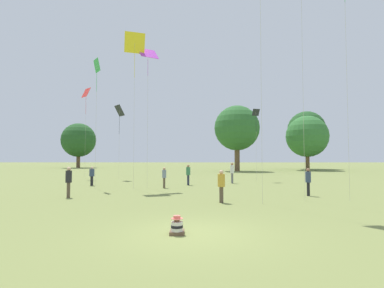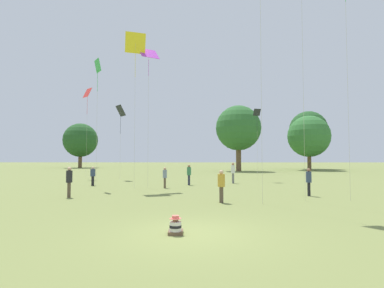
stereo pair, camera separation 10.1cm
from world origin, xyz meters
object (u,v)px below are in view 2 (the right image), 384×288
(person_standing_0, at_px, (189,173))
(distant_tree_1, at_px, (80,140))
(person_standing_4, at_px, (309,179))
(kite_8, at_px, (87,95))
(person_standing_5, at_px, (69,179))
(kite_5, at_px, (257,115))
(seated_toddler, at_px, (175,227))
(distant_tree_0, at_px, (238,128))
(distant_tree_2, at_px, (308,130))
(kite_1, at_px, (149,55))
(distant_tree_3, at_px, (309,136))
(kite_3, at_px, (121,112))
(person_standing_6, at_px, (221,183))
(person_standing_7, at_px, (233,171))
(person_standing_1, at_px, (93,174))
(kite_6, at_px, (135,45))
(kite_4, at_px, (98,70))
(person_standing_2, at_px, (165,176))

(person_standing_0, height_order, distant_tree_1, distant_tree_1)
(person_standing_4, bearing_deg, kite_8, 76.93)
(person_standing_5, relative_size, kite_5, 0.24)
(seated_toddler, bearing_deg, person_standing_0, 89.68)
(distant_tree_0, bearing_deg, distant_tree_2, 33.66)
(kite_1, distance_m, distant_tree_3, 40.47)
(kite_3, bearing_deg, person_standing_6, -144.83)
(seated_toddler, height_order, distant_tree_1, distant_tree_1)
(seated_toddler, bearing_deg, distant_tree_0, 79.24)
(person_standing_7, height_order, kite_8, kite_8)
(person_standing_1, relative_size, kite_1, 0.14)
(kite_1, bearing_deg, distant_tree_1, 132.66)
(person_standing_1, distance_m, kite_5, 16.18)
(kite_6, distance_m, distant_tree_1, 52.30)
(kite_3, relative_size, kite_4, 0.81)
(seated_toddler, xyz_separation_m, person_standing_1, (-7.86, 15.25, 0.67))
(person_standing_1, bearing_deg, kite_6, -15.24)
(person_standing_6, xyz_separation_m, person_standing_7, (1.89, 11.42, 0.14))
(distant_tree_0, bearing_deg, person_standing_7, -98.71)
(person_standing_2, xyz_separation_m, kite_1, (-1.29, 0.20, 9.09))
(person_standing_2, xyz_separation_m, person_standing_4, (8.92, -4.43, 0.06))
(person_standing_4, distance_m, kite_8, 25.45)
(person_standing_6, xyz_separation_m, distant_tree_1, (-28.51, 53.63, 5.41))
(person_standing_2, relative_size, kite_1, 0.14)
(kite_3, xyz_separation_m, distant_tree_0, (15.03, 19.86, 0.25))
(kite_1, distance_m, distant_tree_2, 47.21)
(seated_toddler, height_order, distant_tree_3, distant_tree_3)
(person_standing_6, xyz_separation_m, distant_tree_3, (18.96, 39.81, 5.23))
(person_standing_4, height_order, kite_1, kite_1)
(person_standing_5, distance_m, kite_4, 9.49)
(person_standing_0, height_order, kite_1, kite_1)
(person_standing_5, bearing_deg, distant_tree_3, -78.44)
(person_standing_1, xyz_separation_m, kite_8, (-3.84, 8.69, 8.37))
(seated_toddler, bearing_deg, distant_tree_1, 113.32)
(person_standing_4, height_order, distant_tree_3, distant_tree_3)
(kite_4, height_order, distant_tree_1, distant_tree_1)
(person_standing_6, bearing_deg, kite_5, 103.25)
(person_standing_6, xyz_separation_m, distant_tree_0, (5.67, 36.11, 6.37))
(person_standing_4, height_order, kite_4, kite_4)
(person_standing_2, height_order, person_standing_5, person_standing_5)
(person_standing_7, relative_size, kite_4, 0.19)
(kite_4, bearing_deg, kite_8, 31.94)
(kite_8, xyz_separation_m, distant_tree_2, (34.84, 28.79, -1.23))
(seated_toddler, xyz_separation_m, person_standing_4, (7.09, 8.91, 0.75))
(kite_8, bearing_deg, kite_6, 32.44)
(kite_8, bearing_deg, person_standing_1, 21.41)
(person_standing_2, bearing_deg, kite_1, -136.09)
(kite_5, bearing_deg, distant_tree_2, -87.63)
(person_standing_7, distance_m, distant_tree_2, 40.74)
(kite_6, xyz_separation_m, kite_8, (-7.70, 11.05, -1.29))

